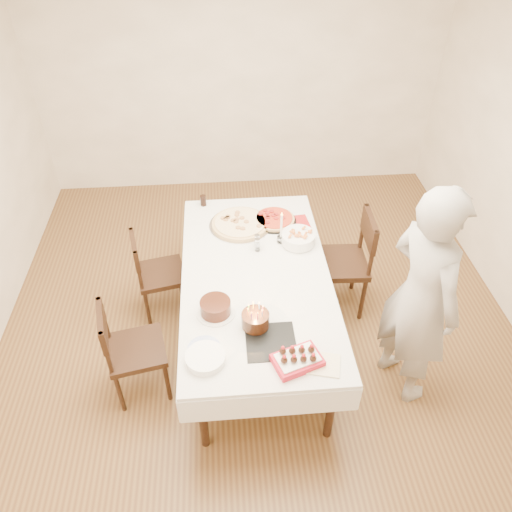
{
  "coord_description": "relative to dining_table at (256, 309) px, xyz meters",
  "views": [
    {
      "loc": [
        -0.28,
        -2.94,
        3.34
      ],
      "look_at": [
        -0.04,
        -0.1,
        0.94
      ],
      "focal_mm": 35.0,
      "sensor_mm": 36.0,
      "label": 1
    }
  ],
  "objects": [
    {
      "name": "cola_glass",
      "position": [
        -0.4,
        0.99,
        0.43
      ],
      "size": [
        0.07,
        0.07,
        0.1
      ],
      "primitive_type": "cylinder",
      "rotation": [
        0.0,
        0.0,
        0.36
      ],
      "color": "black",
      "rests_on": "dining_table"
    },
    {
      "name": "taper_candle",
      "position": [
        0.24,
        0.39,
        0.53
      ],
      "size": [
        0.07,
        0.07,
        0.3
      ],
      "primitive_type": "cylinder",
      "rotation": [
        0.0,
        0.0,
        0.01
      ],
      "color": "white",
      "rests_on": "dining_table"
    },
    {
      "name": "chair_left_savory",
      "position": [
        -0.79,
        0.44,
        0.05
      ],
      "size": [
        0.51,
        0.51,
        0.85
      ],
      "primitive_type": null,
      "rotation": [
        0.0,
        0.0,
        3.35
      ],
      "color": "black",
      "rests_on": "floor"
    },
    {
      "name": "pizza_pepperoni",
      "position": [
        0.22,
        0.69,
        0.4
      ],
      "size": [
        0.39,
        0.39,
        0.04
      ],
      "primitive_type": "cylinder",
      "rotation": [
        0.0,
        0.0,
        -0.02
      ],
      "color": "red",
      "rests_on": "dining_table"
    },
    {
      "name": "floor",
      "position": [
        0.04,
        0.1,
        -0.38
      ],
      "size": [
        5.0,
        5.0,
        0.0
      ],
      "primitive_type": "plane",
      "color": "#56351D",
      "rests_on": "ground"
    },
    {
      "name": "chair_right_savory",
      "position": [
        0.77,
        0.38,
        0.12
      ],
      "size": [
        0.52,
        0.52,
        0.98
      ],
      "primitive_type": null,
      "rotation": [
        0.0,
        0.0,
        -0.05
      ],
      "color": "black",
      "rests_on": "floor"
    },
    {
      "name": "cake_board",
      "position": [
        0.04,
        -0.67,
        0.38
      ],
      "size": [
        0.33,
        0.33,
        0.01
      ],
      "primitive_type": "cube",
      "rotation": [
        0.0,
        0.0,
        -0.0
      ],
      "color": "black",
      "rests_on": "dining_table"
    },
    {
      "name": "shaker_pair",
      "position": [
        0.04,
        0.29,
        0.43
      ],
      "size": [
        0.11,
        0.11,
        0.12
      ],
      "primitive_type": null,
      "rotation": [
        0.0,
        0.0,
        0.07
      ],
      "color": "white",
      "rests_on": "dining_table"
    },
    {
      "name": "birthday_cake",
      "position": [
        -0.05,
        -0.53,
        0.47
      ],
      "size": [
        0.23,
        0.23,
        0.17
      ],
      "primitive_type": "cylinder",
      "rotation": [
        0.0,
        0.0,
        0.27
      ],
      "color": "#3C2210",
      "rests_on": "dining_table"
    },
    {
      "name": "chair_left_dessert",
      "position": [
        -0.92,
        -0.4,
        0.06
      ],
      "size": [
        0.53,
        0.53,
        0.88
      ],
      "primitive_type": null,
      "rotation": [
        0.0,
        0.0,
        3.34
      ],
      "color": "black",
      "rests_on": "floor"
    },
    {
      "name": "plate_stack",
      "position": [
        -0.39,
        -0.79,
        0.4
      ],
      "size": [
        0.29,
        0.29,
        0.05
      ],
      "primitive_type": "cylinder",
      "rotation": [
        0.0,
        0.0,
        -0.15
      ],
      "color": "white",
      "rests_on": "dining_table"
    },
    {
      "name": "wall_back",
      "position": [
        0.04,
        2.6,
        0.98
      ],
      "size": [
        4.5,
        0.04,
        2.7
      ],
      "primitive_type": "cube",
      "color": "white",
      "rests_on": "floor"
    },
    {
      "name": "strawberry_box",
      "position": [
        0.19,
        -0.86,
        0.41
      ],
      "size": [
        0.35,
        0.29,
        0.08
      ],
      "primitive_type": null,
      "rotation": [
        0.0,
        0.0,
        0.33
      ],
      "color": "#AC1325",
      "rests_on": "dining_table"
    },
    {
      "name": "layer_cake",
      "position": [
        -0.32,
        -0.38,
        0.43
      ],
      "size": [
        0.29,
        0.29,
        0.11
      ],
      "primitive_type": "cylinder",
      "rotation": [
        0.0,
        0.0,
        0.05
      ],
      "color": "#36170D",
      "rests_on": "dining_table"
    },
    {
      "name": "dining_table",
      "position": [
        0.0,
        0.0,
        0.0
      ],
      "size": [
        1.58,
        2.34,
        0.75
      ],
      "primitive_type": "cube",
      "rotation": [
        0.0,
        0.0,
        0.22
      ],
      "color": "silver",
      "rests_on": "floor"
    },
    {
      "name": "pasta_bowl",
      "position": [
        0.38,
        0.36,
        0.43
      ],
      "size": [
        0.37,
        0.37,
        0.09
      ],
      "primitive_type": "cylinder",
      "rotation": [
        0.0,
        0.0,
        0.42
      ],
      "color": "white",
      "rests_on": "dining_table"
    },
    {
      "name": "person",
      "position": [
        1.1,
        -0.5,
        0.53
      ],
      "size": [
        0.64,
        0.77,
        1.8
      ],
      "primitive_type": "imported",
      "rotation": [
        0.0,
        0.0,
        1.93
      ],
      "color": "#ACA6A2",
      "rests_on": "floor"
    },
    {
      "name": "box_lid",
      "position": [
        0.32,
        -0.88,
        0.38
      ],
      "size": [
        0.32,
        0.25,
        0.02
      ],
      "primitive_type": "cube",
      "rotation": [
        0.0,
        0.0,
        -0.25
      ],
      "color": "beige",
      "rests_on": "dining_table"
    },
    {
      "name": "pizza_white",
      "position": [
        -0.08,
        0.65,
        0.4
      ],
      "size": [
        0.7,
        0.7,
        0.04
      ],
      "primitive_type": "cylinder",
      "rotation": [
        0.0,
        0.0,
        -0.4
      ],
      "color": "beige",
      "rests_on": "dining_table"
    },
    {
      "name": "red_placemat",
      "position": [
        0.39,
        0.62,
        0.38
      ],
      "size": [
        0.28,
        0.28,
        0.01
      ],
      "primitive_type": "cube",
      "rotation": [
        0.0,
        0.0,
        0.11
      ],
      "color": "#B21E1E",
      "rests_on": "dining_table"
    },
    {
      "name": "china_plate",
      "position": [
        -0.4,
        -0.7,
        0.38
      ],
      "size": [
        0.28,
        0.28,
        0.01
      ],
      "primitive_type": "cylinder",
      "rotation": [
        0.0,
        0.0,
        -0.34
      ],
      "color": "white",
      "rests_on": "dining_table"
    }
  ]
}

